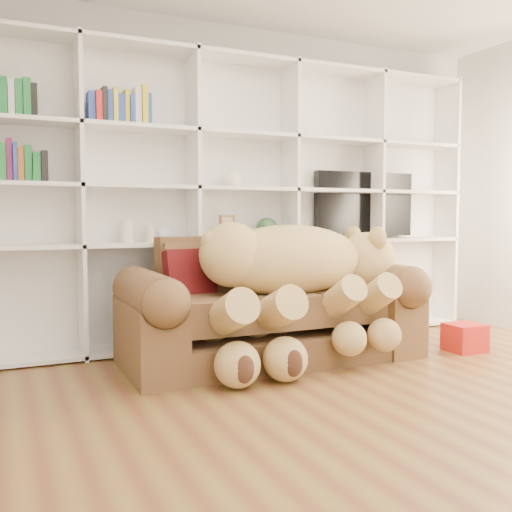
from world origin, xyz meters
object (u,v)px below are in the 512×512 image
gift_box (465,338)px  tv (364,206)px  sofa (270,313)px  teddy_bear (296,274)px

gift_box → tv: tv is taller
sofa → tv: size_ratio=2.09×
tv → teddy_bear: bearing=-144.1°
sofa → teddy_bear: bearing=-56.5°
tv → gift_box: bearing=-79.4°
sofa → teddy_bear: size_ratio=1.23×
sofa → gift_box: bearing=-15.5°
teddy_bear → tv: 1.55m
sofa → gift_box: sofa is taller
sofa → tv: bearing=27.3°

